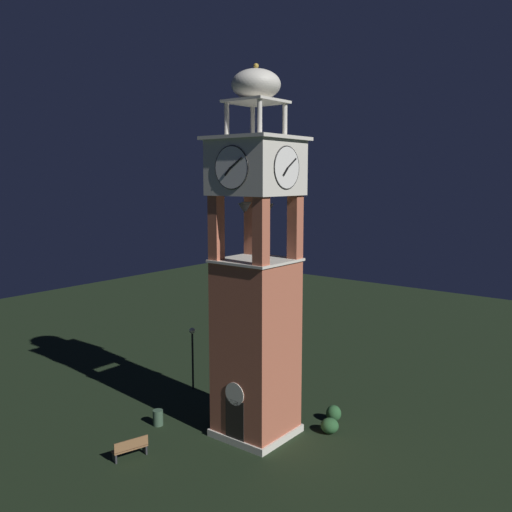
# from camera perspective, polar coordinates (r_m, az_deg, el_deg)

# --- Properties ---
(ground) EXTENTS (80.00, 80.00, 0.00)m
(ground) POSITION_cam_1_polar(r_m,az_deg,el_deg) (28.85, -0.00, -17.72)
(ground) COLOR black
(clock_tower) EXTENTS (3.80, 3.80, 17.64)m
(clock_tower) POSITION_cam_1_polar(r_m,az_deg,el_deg) (26.52, -0.00, -3.52)
(clock_tower) COLOR #AD5B42
(clock_tower) RESTS_ON ground
(park_bench) EXTENTS (0.88, 1.66, 0.95)m
(park_bench) POSITION_cam_1_polar(r_m,az_deg,el_deg) (27.04, -12.76, -18.65)
(park_bench) COLOR brown
(park_bench) RESTS_ON ground
(lamp_post) EXTENTS (0.36, 0.36, 3.76)m
(lamp_post) POSITION_cam_1_polar(r_m,az_deg,el_deg) (33.58, -6.53, -9.20)
(lamp_post) COLOR black
(lamp_post) RESTS_ON ground
(trash_bin) EXTENTS (0.52, 0.52, 0.80)m
(trash_bin) POSITION_cam_1_polar(r_m,az_deg,el_deg) (29.94, -10.02, -16.00)
(trash_bin) COLOR #38513D
(trash_bin) RESTS_ON ground
(shrub_near_entry) EXTENTS (0.78, 0.78, 0.85)m
(shrub_near_entry) POSITION_cam_1_polar(r_m,az_deg,el_deg) (30.21, 7.96, -15.69)
(shrub_near_entry) COLOR #28562D
(shrub_near_entry) RESTS_ON ground
(shrub_left_of_tower) EXTENTS (0.93, 0.93, 0.80)m
(shrub_left_of_tower) POSITION_cam_1_polar(r_m,az_deg,el_deg) (30.13, -3.20, -15.74)
(shrub_left_of_tower) COLOR #28562D
(shrub_left_of_tower) RESTS_ON ground
(shrub_behind_bench) EXTENTS (0.89, 0.89, 0.75)m
(shrub_behind_bench) POSITION_cam_1_polar(r_m,az_deg,el_deg) (28.97, 7.56, -16.86)
(shrub_behind_bench) COLOR #28562D
(shrub_behind_bench) RESTS_ON ground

